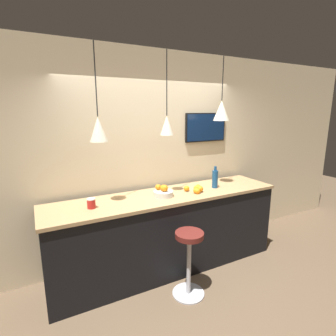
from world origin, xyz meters
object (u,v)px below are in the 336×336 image
at_px(juice_bottle, 215,179).
at_px(spread_jar, 91,203).
at_px(fruit_bowl, 163,192).
at_px(bar_stool, 189,255).
at_px(mounted_tv, 206,127).

height_order(juice_bottle, spread_jar, juice_bottle).
distance_m(fruit_bowl, juice_bottle, 0.81).
xyz_separation_m(bar_stool, spread_jar, (-0.93, 0.57, 0.59)).
height_order(bar_stool, spread_jar, spread_jar).
bearing_deg(fruit_bowl, spread_jar, -179.85).
xyz_separation_m(juice_bottle, spread_jar, (-1.70, -0.00, -0.07)).
xyz_separation_m(bar_stool, mounted_tv, (0.91, 1.02, 1.34)).
distance_m(juice_bottle, mounted_tv, 0.83).
relative_size(juice_bottle, spread_jar, 2.73).
bearing_deg(mounted_tv, fruit_bowl, -154.72).
bearing_deg(spread_jar, fruit_bowl, 0.15).
bearing_deg(juice_bottle, mounted_tv, 72.91).
bearing_deg(juice_bottle, spread_jar, -180.00).
height_order(bar_stool, fruit_bowl, fruit_bowl).
bearing_deg(juice_bottle, bar_stool, -143.72).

